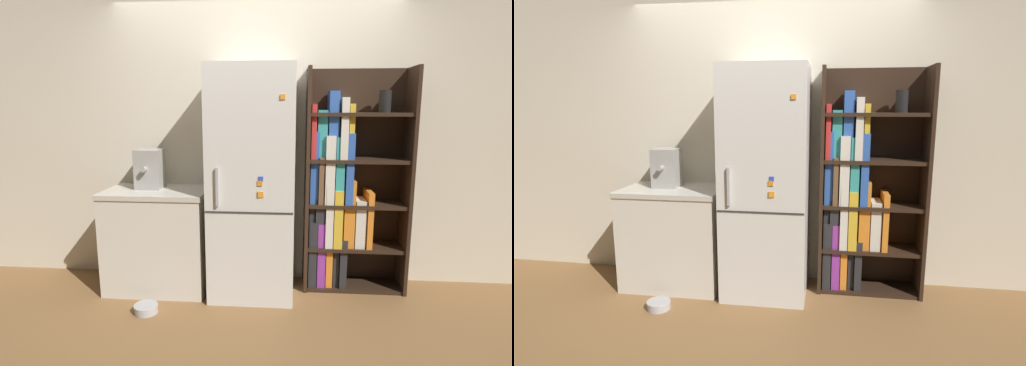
# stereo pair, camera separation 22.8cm
# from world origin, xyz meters

# --- Properties ---
(ground_plane) EXTENTS (16.00, 16.00, 0.00)m
(ground_plane) POSITION_xyz_m (0.00, 0.00, 0.00)
(ground_plane) COLOR olive
(wall_back) EXTENTS (8.00, 0.05, 2.60)m
(wall_back) POSITION_xyz_m (0.00, 0.47, 1.30)
(wall_back) COLOR beige
(wall_back) RESTS_ON ground_plane
(refrigerator) EXTENTS (0.70, 0.66, 1.92)m
(refrigerator) POSITION_xyz_m (-0.00, 0.13, 0.96)
(refrigerator) COLOR white
(refrigerator) RESTS_ON ground_plane
(bookshelf) EXTENTS (0.88, 0.34, 1.92)m
(bookshelf) POSITION_xyz_m (0.77, 0.30, 0.86)
(bookshelf) COLOR black
(bookshelf) RESTS_ON ground_plane
(kitchen_counter) EXTENTS (0.89, 0.61, 0.89)m
(kitchen_counter) POSITION_xyz_m (-0.84, 0.16, 0.45)
(kitchen_counter) COLOR silver
(kitchen_counter) RESTS_ON ground_plane
(espresso_machine) EXTENTS (0.22, 0.28, 0.34)m
(espresso_machine) POSITION_xyz_m (-0.91, 0.21, 1.06)
(espresso_machine) COLOR #A5A39E
(espresso_machine) RESTS_ON kitchen_counter
(pet_bowl) EXTENTS (0.19, 0.19, 0.06)m
(pet_bowl) POSITION_xyz_m (-0.80, -0.33, 0.04)
(pet_bowl) COLOR #B7B7BC
(pet_bowl) RESTS_ON ground_plane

